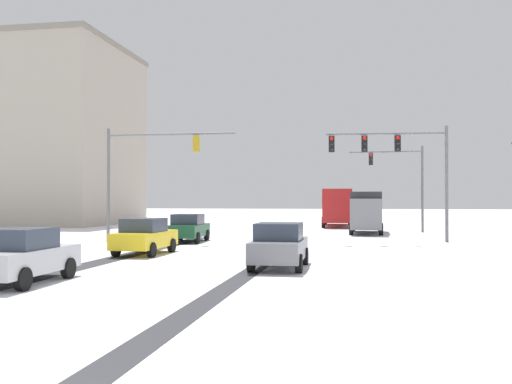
{
  "coord_description": "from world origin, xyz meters",
  "views": [
    {
      "loc": [
        4.59,
        -5.48,
        2.44
      ],
      "look_at": [
        0.0,
        20.62,
        2.8
      ],
      "focal_mm": 40.62,
      "sensor_mm": 36.0,
      "label": 1
    }
  ],
  "objects_px": {
    "car_silver_fourth": "(21,256)",
    "office_building_far_left_block": "(5,137)",
    "traffic_signal_near_right": "(397,157)",
    "car_grey_third": "(279,245)",
    "traffic_signal_far_right": "(402,174)",
    "car_dark_green_lead": "(188,228)",
    "car_yellow_cab_second": "(145,236)",
    "traffic_signal_near_left": "(144,163)",
    "bus_oncoming": "(337,205)",
    "box_truck_delivery": "(366,211)"
  },
  "relations": [
    {
      "from": "bus_oncoming",
      "to": "office_building_far_left_block",
      "type": "xyz_separation_m",
      "value": [
        -34.03,
        -0.16,
        6.98
      ]
    },
    {
      "from": "traffic_signal_near_left",
      "to": "office_building_far_left_block",
      "type": "height_order",
      "value": "office_building_far_left_block"
    },
    {
      "from": "car_silver_fourth",
      "to": "office_building_far_left_block",
      "type": "bearing_deg",
      "value": 124.05
    },
    {
      "from": "car_silver_fourth",
      "to": "bus_oncoming",
      "type": "bearing_deg",
      "value": 78.72
    },
    {
      "from": "traffic_signal_near_left",
      "to": "car_grey_third",
      "type": "distance_m",
      "value": 14.37
    },
    {
      "from": "traffic_signal_near_left",
      "to": "car_yellow_cab_second",
      "type": "relative_size",
      "value": 1.82
    },
    {
      "from": "traffic_signal_near_left",
      "to": "car_yellow_cab_second",
      "type": "distance_m",
      "value": 7.74
    },
    {
      "from": "box_truck_delivery",
      "to": "bus_oncoming",
      "type": "bearing_deg",
      "value": 102.23
    },
    {
      "from": "car_silver_fourth",
      "to": "office_building_far_left_block",
      "type": "xyz_separation_m",
      "value": [
        -26.25,
        38.85,
        8.16
      ]
    },
    {
      "from": "car_dark_green_lead",
      "to": "car_grey_third",
      "type": "xyz_separation_m",
      "value": [
        6.91,
        -11.84,
        0.0
      ]
    },
    {
      "from": "car_dark_green_lead",
      "to": "office_building_far_left_block",
      "type": "distance_m",
      "value": 35.17
    },
    {
      "from": "office_building_far_left_block",
      "to": "traffic_signal_near_left",
      "type": "bearing_deg",
      "value": -44.08
    },
    {
      "from": "car_dark_green_lead",
      "to": "car_silver_fourth",
      "type": "xyz_separation_m",
      "value": [
        0.01,
        -16.9,
        0.0
      ]
    },
    {
      "from": "traffic_signal_far_right",
      "to": "car_grey_third",
      "type": "relative_size",
      "value": 1.58
    },
    {
      "from": "office_building_far_left_block",
      "to": "car_dark_green_lead",
      "type": "bearing_deg",
      "value": -39.91
    },
    {
      "from": "box_truck_delivery",
      "to": "traffic_signal_near_right",
      "type": "bearing_deg",
      "value": -81.41
    },
    {
      "from": "traffic_signal_near_left",
      "to": "car_dark_green_lead",
      "type": "height_order",
      "value": "traffic_signal_near_left"
    },
    {
      "from": "traffic_signal_far_right",
      "to": "traffic_signal_near_right",
      "type": "bearing_deg",
      "value": -95.42
    },
    {
      "from": "traffic_signal_near_left",
      "to": "car_dark_green_lead",
      "type": "distance_m",
      "value": 4.5
    },
    {
      "from": "car_dark_green_lead",
      "to": "car_yellow_cab_second",
      "type": "xyz_separation_m",
      "value": [
        0.28,
        -7.69,
        0.0
      ]
    },
    {
      "from": "office_building_far_left_block",
      "to": "bus_oncoming",
      "type": "bearing_deg",
      "value": 0.28
    },
    {
      "from": "traffic_signal_near_left",
      "to": "car_grey_third",
      "type": "bearing_deg",
      "value": -49.08
    },
    {
      "from": "traffic_signal_near_right",
      "to": "car_grey_third",
      "type": "xyz_separation_m",
      "value": [
        -4.91,
        -12.27,
        -3.99
      ]
    },
    {
      "from": "traffic_signal_near_right",
      "to": "car_grey_third",
      "type": "height_order",
      "value": "traffic_signal_near_right"
    },
    {
      "from": "car_silver_fourth",
      "to": "traffic_signal_near_left",
      "type": "bearing_deg",
      "value": 98.03
    },
    {
      "from": "traffic_signal_near_left",
      "to": "box_truck_delivery",
      "type": "relative_size",
      "value": 1.01
    },
    {
      "from": "car_grey_third",
      "to": "office_building_far_left_block",
      "type": "relative_size",
      "value": 0.16
    },
    {
      "from": "traffic_signal_near_right",
      "to": "bus_oncoming",
      "type": "relative_size",
      "value": 0.6
    },
    {
      "from": "office_building_far_left_block",
      "to": "car_grey_third",
      "type": "bearing_deg",
      "value": -45.55
    },
    {
      "from": "car_yellow_cab_second",
      "to": "car_silver_fourth",
      "type": "xyz_separation_m",
      "value": [
        -0.27,
        -9.21,
        0.0
      ]
    },
    {
      "from": "car_yellow_cab_second",
      "to": "car_silver_fourth",
      "type": "bearing_deg",
      "value": -91.69
    },
    {
      "from": "car_dark_green_lead",
      "to": "car_grey_third",
      "type": "height_order",
      "value": "same"
    },
    {
      "from": "car_dark_green_lead",
      "to": "traffic_signal_near_left",
      "type": "bearing_deg",
      "value": -148.35
    },
    {
      "from": "car_silver_fourth",
      "to": "car_dark_green_lead",
      "type": "bearing_deg",
      "value": 90.03
    },
    {
      "from": "car_yellow_cab_second",
      "to": "bus_oncoming",
      "type": "relative_size",
      "value": 0.37
    },
    {
      "from": "car_grey_third",
      "to": "office_building_far_left_block",
      "type": "distance_m",
      "value": 48.03
    },
    {
      "from": "car_silver_fourth",
      "to": "office_building_far_left_block",
      "type": "distance_m",
      "value": 47.59
    },
    {
      "from": "car_dark_green_lead",
      "to": "bus_oncoming",
      "type": "bearing_deg",
      "value": 70.6
    },
    {
      "from": "car_yellow_cab_second",
      "to": "bus_oncoming",
      "type": "xyz_separation_m",
      "value": [
        7.51,
        29.8,
        1.18
      ]
    },
    {
      "from": "traffic_signal_far_right",
      "to": "car_dark_green_lead",
      "type": "distance_m",
      "value": 18.48
    },
    {
      "from": "traffic_signal_near_right",
      "to": "car_yellow_cab_second",
      "type": "height_order",
      "value": "traffic_signal_near_right"
    },
    {
      "from": "car_dark_green_lead",
      "to": "box_truck_delivery",
      "type": "relative_size",
      "value": 0.56
    },
    {
      "from": "traffic_signal_near_left",
      "to": "traffic_signal_far_right",
      "type": "relative_size",
      "value": 1.15
    },
    {
      "from": "bus_oncoming",
      "to": "car_dark_green_lead",
      "type": "bearing_deg",
      "value": -109.4
    },
    {
      "from": "office_building_far_left_block",
      "to": "car_silver_fourth",
      "type": "bearing_deg",
      "value": -55.95
    },
    {
      "from": "traffic_signal_near_right",
      "to": "traffic_signal_near_left",
      "type": "bearing_deg",
      "value": -172.77
    },
    {
      "from": "car_silver_fourth",
      "to": "box_truck_delivery",
      "type": "height_order",
      "value": "box_truck_delivery"
    },
    {
      "from": "traffic_signal_far_right",
      "to": "traffic_signal_near_right",
      "type": "distance_m",
      "value": 12.3
    },
    {
      "from": "traffic_signal_far_right",
      "to": "car_grey_third",
      "type": "distance_m",
      "value": 25.49
    },
    {
      "from": "box_truck_delivery",
      "to": "office_building_far_left_block",
      "type": "xyz_separation_m",
      "value": [
        -36.52,
        11.32,
        7.34
      ]
    }
  ]
}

